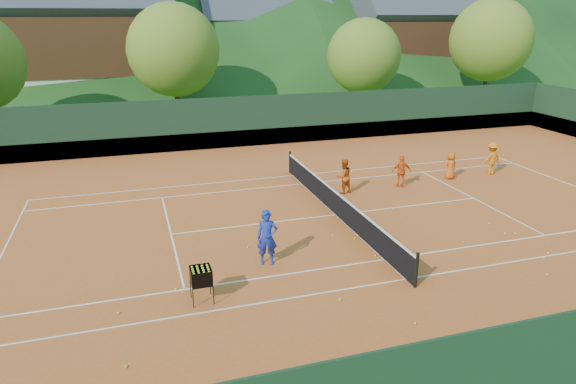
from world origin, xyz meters
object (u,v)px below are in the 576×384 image
object	(u,v)px
student_a	(344,176)
tennis_net	(336,203)
chalet_mid	(262,42)
chalet_right	(408,39)
coach	(267,238)
student_b	(401,171)
student_d	(492,159)
student_c	(451,166)
ball_hopper	(201,277)
chalet_left	(88,38)

from	to	relation	value
student_a	tennis_net	world-z (taller)	student_a
chalet_mid	chalet_right	xyz separation A→B (m)	(14.00, -4.00, 0.27)
coach	student_b	distance (m)	9.62
tennis_net	student_a	bearing A→B (deg)	60.72
student_a	chalet_right	xyz separation A→B (m)	(18.69, 27.67, 4.46)
tennis_net	chalet_right	world-z (taller)	chalet_right
coach	student_a	world-z (taller)	coach
student_d	chalet_mid	world-z (taller)	chalet_mid
student_c	student_b	bearing A→B (deg)	8.21
student_c	chalet_right	distance (m)	30.54
coach	tennis_net	distance (m)	4.92
student_d	chalet_mid	xyz separation A→B (m)	(-3.33, 31.27, 4.15)
student_b	tennis_net	distance (m)	4.77
ball_hopper	tennis_net	bearing A→B (deg)	39.17
coach	chalet_right	distance (m)	41.04
student_d	tennis_net	world-z (taller)	student_d
coach	student_d	distance (m)	14.32
student_d	chalet_right	size ratio (longest dim) A/B	0.14
student_a	student_c	distance (m)	5.74
student_a	ball_hopper	size ratio (longest dim) A/B	1.55
coach	ball_hopper	world-z (taller)	coach
student_a	chalet_right	size ratio (longest dim) A/B	0.13
coach	chalet_right	bearing A→B (deg)	68.81
tennis_net	chalet_right	xyz separation A→B (m)	(20.00, 30.00, 4.74)
coach	student_c	bearing A→B (deg)	43.41
student_a	student_b	world-z (taller)	student_a
chalet_mid	chalet_left	bearing A→B (deg)	-165.96
ball_hopper	chalet_left	distance (m)	35.45
tennis_net	ball_hopper	size ratio (longest dim) A/B	12.07
student_b	tennis_net	size ratio (longest dim) A/B	0.12
coach	ball_hopper	bearing A→B (deg)	-130.22
ball_hopper	chalet_mid	bearing A→B (deg)	72.85
student_b	chalet_right	distance (m)	32.20
coach	chalet_mid	xyz separation A→B (m)	(9.69, 37.24, 4.08)
student_c	chalet_left	distance (m)	32.53
student_b	student_c	xyz separation A→B (m)	(2.87, 0.40, -0.10)
ball_hopper	chalet_left	xyz separation A→B (m)	(-4.00, 34.88, 4.88)
chalet_left	chalet_mid	size ratio (longest dim) A/B	1.09
student_d	tennis_net	size ratio (longest dim) A/B	0.14
chalet_right	chalet_mid	bearing A→B (deg)	164.05
chalet_left	student_b	bearing A→B (deg)	-62.90
tennis_net	ball_hopper	xyz separation A→B (m)	(-6.00, -4.89, 0.25)
chalet_mid	student_c	bearing A→B (deg)	-88.11
student_c	student_d	distance (m)	2.31
student_c	chalet_right	size ratio (longest dim) A/B	0.11
student_a	student_b	distance (m)	2.85
coach	tennis_net	world-z (taller)	coach
student_b	chalet_mid	size ratio (longest dim) A/B	0.12
student_c	chalet_mid	bearing A→B (deg)	-87.86
student_c	tennis_net	size ratio (longest dim) A/B	0.11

